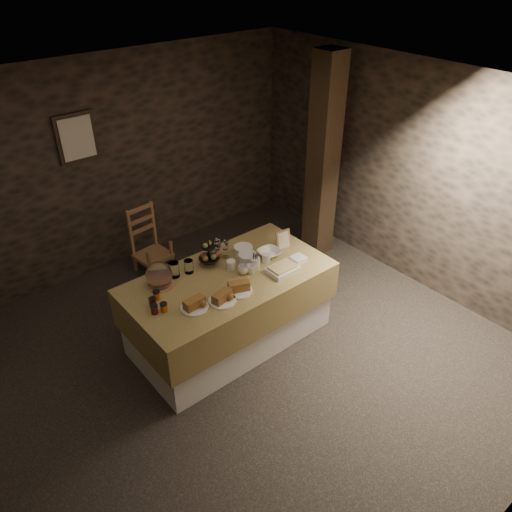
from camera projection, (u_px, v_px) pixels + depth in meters
ground_plane at (226, 371)px, 4.97m from camera, size 5.50×5.00×0.01m
room_shell at (219, 237)px, 4.11m from camera, size 5.52×5.02×2.60m
buffet_table at (229, 304)px, 5.12m from camera, size 2.05×1.09×0.81m
chair at (149, 243)px, 6.27m from camera, size 0.44×0.43×0.67m
timber_column at (323, 160)px, 6.16m from camera, size 0.30×0.30×2.60m
framed_picture at (77, 138)px, 5.52m from camera, size 0.45×0.04×0.55m
plate_stack_a at (248, 258)px, 5.11m from camera, size 0.19×0.19×0.10m
plate_stack_b at (243, 250)px, 5.25m from camera, size 0.20×0.20×0.08m
cutlery_holder at (255, 263)px, 5.01m from camera, size 0.10×0.10×0.12m
cup_a at (243, 270)px, 4.95m from camera, size 0.14×0.14×0.09m
cup_b at (251, 269)px, 4.95m from camera, size 0.10×0.10×0.09m
mug_c at (231, 265)px, 5.01m from camera, size 0.09×0.09×0.09m
mug_d at (266, 258)px, 5.12m from camera, size 0.08×0.08×0.09m
bowl at (269, 253)px, 5.23m from camera, size 0.25×0.25×0.06m
cake_dome at (159, 276)px, 4.75m from camera, size 0.26×0.26×0.26m
fruit_stand at (209, 255)px, 5.03m from camera, size 0.21×0.21×0.30m
bread_platter_left at (194, 305)px, 4.49m from camera, size 0.26×0.26×0.11m
bread_platter_center at (222, 298)px, 4.57m from camera, size 0.26×0.26×0.11m
bread_platter_right at (239, 288)px, 4.70m from camera, size 0.26×0.26×0.11m
jam_jars at (157, 304)px, 4.50m from camera, size 0.18×0.26×0.07m
tart_dish at (282, 269)px, 4.98m from camera, size 0.30×0.22×0.07m
square_dish at (298, 259)px, 5.15m from camera, size 0.14×0.14×0.04m
menu_frame at (283, 240)px, 5.33m from camera, size 0.18×0.09×0.22m
storage_jar_a at (174, 270)px, 4.88m from camera, size 0.10×0.10×0.16m
storage_jar_b at (189, 266)px, 4.95m from camera, size 0.09×0.09×0.14m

